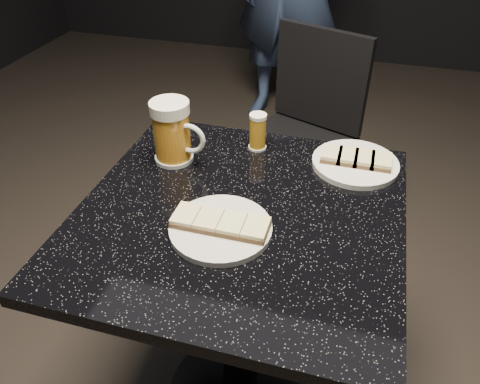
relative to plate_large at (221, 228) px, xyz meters
name	(u,v)px	position (x,y,z in m)	size (l,w,h in m)	color
plate_large	(221,228)	(0.00, 0.00, 0.00)	(0.21, 0.21, 0.01)	silver
plate_small	(355,163)	(0.25, 0.32, 0.00)	(0.21, 0.21, 0.01)	silver
table	(240,286)	(0.02, 0.08, -0.25)	(0.70, 0.70, 0.75)	black
beer_mug	(173,132)	(-0.19, 0.23, 0.07)	(0.14, 0.10, 0.16)	silver
beer_tumbler	(258,132)	(-0.01, 0.34, 0.04)	(0.05, 0.05, 0.10)	silver
chair	(302,129)	(0.03, 0.93, -0.26)	(0.49, 0.49, 0.86)	black
canapes_on_plate_large	(220,222)	(0.00, 0.00, 0.02)	(0.20, 0.07, 0.02)	#4C3521
canapes_on_plate_small	(356,158)	(0.25, 0.32, 0.02)	(0.17, 0.07, 0.02)	#4C3521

